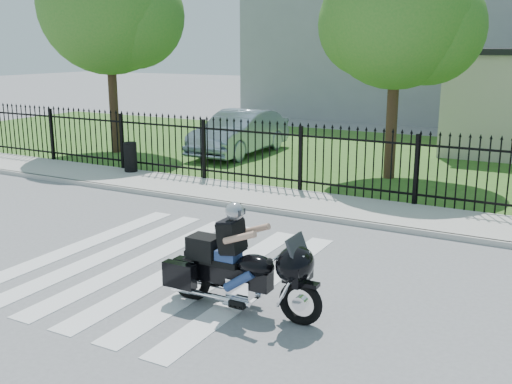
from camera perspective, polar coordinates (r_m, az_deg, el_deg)
The scene contains 12 objects.
ground at distance 10.87m, azimuth -9.16°, elevation -6.92°, with size 120.00×120.00×0.00m, color slate.
crosswalk at distance 10.87m, azimuth -9.17°, elevation -6.89°, with size 5.00×5.50×0.01m, color silver, non-canonical shape.
sidewalk at distance 14.92m, azimuth 2.60°, elevation -0.78°, with size 40.00×2.00×0.12m, color #ADAAA3.
curb at distance 14.06m, azimuth 0.81°, elevation -1.69°, with size 40.00×0.12×0.12m, color #ADAAA3.
grass_strip at distance 21.30m, azimuth 10.93°, elevation 3.27°, with size 40.00×12.00×0.02m, color #325A1E.
iron_fence at distance 15.62m, azimuth 4.25°, elevation 3.02°, with size 26.00×0.04×1.80m.
tree_left at distance 22.20m, azimuth -13.91°, elevation 16.93°, with size 4.80×4.80×7.58m.
tree_mid at distance 17.67m, azimuth 13.32°, elevation 16.21°, with size 4.20×4.20×6.78m.
building_tall at distance 35.30m, azimuth 13.89°, elevation 16.97°, with size 15.00×10.00×12.00m, color gray.
motorcycle_rider at distance 8.80m, azimuth -1.71°, elevation -7.02°, with size 2.53×0.74×1.67m.
parked_car at distance 21.38m, azimuth -1.57°, elevation 5.68°, with size 1.64×4.70×1.55m, color #8C9CB0.
litter_bin at distance 18.33m, azimuth -11.87°, elevation 3.28°, with size 0.39×0.39×0.88m, color black.
Camera 1 is at (6.32, -7.98, 3.81)m, focal length 42.00 mm.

